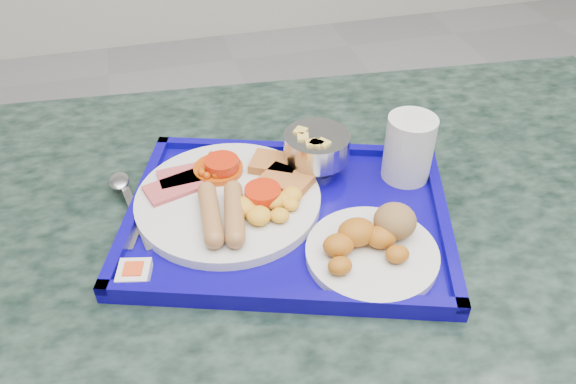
# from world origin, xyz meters

# --- Properties ---
(table) EXTENTS (1.42, 1.01, 0.84)m
(table) POSITION_xyz_m (-0.27, 0.40, 0.62)
(table) COLOR slate
(table) RESTS_ON floor
(tray) EXTENTS (0.53, 0.46, 0.03)m
(tray) POSITION_xyz_m (-0.30, 0.43, 0.85)
(tray) COLOR #0B0283
(tray) RESTS_ON table
(main_plate) EXTENTS (0.27, 0.27, 0.04)m
(main_plate) POSITION_xyz_m (-0.37, 0.47, 0.87)
(main_plate) COLOR silver
(main_plate) RESTS_ON tray
(bread_plate) EXTENTS (0.17, 0.17, 0.06)m
(bread_plate) POSITION_xyz_m (-0.21, 0.33, 0.87)
(bread_plate) COLOR silver
(bread_plate) RESTS_ON tray
(fruit_bowl) EXTENTS (0.10, 0.10, 0.07)m
(fruit_bowl) POSITION_xyz_m (-0.23, 0.52, 0.90)
(fruit_bowl) COLOR #AEAEB0
(fruit_bowl) RESTS_ON tray
(juice_cup) EXTENTS (0.07, 0.07, 0.10)m
(juice_cup) POSITION_xyz_m (-0.10, 0.47, 0.91)
(juice_cup) COLOR silver
(juice_cup) RESTS_ON tray
(spoon) EXTENTS (0.08, 0.18, 0.01)m
(spoon) POSITION_xyz_m (-0.52, 0.54, 0.86)
(spoon) COLOR #AEAEB0
(spoon) RESTS_ON tray
(knife) EXTENTS (0.04, 0.17, 0.00)m
(knife) POSITION_xyz_m (-0.51, 0.49, 0.86)
(knife) COLOR #AEAEB0
(knife) RESTS_ON tray
(jam_packet) EXTENTS (0.05, 0.05, 0.02)m
(jam_packet) POSITION_xyz_m (-0.52, 0.37, 0.86)
(jam_packet) COLOR silver
(jam_packet) RESTS_ON tray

